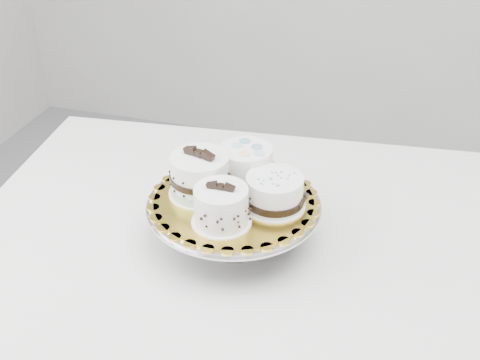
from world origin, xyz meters
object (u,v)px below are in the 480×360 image
(table, at_px, (267,261))
(cake_banded, at_px, (200,177))
(cake_stand, at_px, (234,213))
(cake_swirl, at_px, (221,207))
(cake_board, at_px, (234,200))
(cake_dots, at_px, (246,165))
(cake_ribbon, at_px, (275,192))

(table, relative_size, cake_banded, 9.51)
(cake_stand, bearing_deg, cake_swirl, -90.12)
(cake_board, distance_m, cake_dots, 0.08)
(cake_board, height_order, cake_banded, cake_banded)
(cake_swirl, bearing_deg, cake_banded, 130.22)
(cake_banded, distance_m, cake_ribbon, 0.14)
(table, xyz_separation_m, cake_banded, (-0.12, -0.04, 0.21))
(cake_board, relative_size, cake_swirl, 2.80)
(table, distance_m, cake_banded, 0.24)
(cake_swirl, distance_m, cake_dots, 0.14)
(cake_swirl, height_order, cake_dots, cake_swirl)
(cake_stand, bearing_deg, table, 36.91)
(cake_banded, height_order, cake_dots, cake_banded)
(cake_swirl, xyz_separation_m, cake_dots, (0.00, 0.14, 0.00))
(cake_dots, bearing_deg, cake_swirl, -88.00)
(cake_dots, relative_size, cake_ribbon, 1.00)
(cake_stand, distance_m, cake_board, 0.03)
(cake_stand, xyz_separation_m, cake_swirl, (-0.00, -0.07, 0.07))
(cake_dots, bearing_deg, cake_banded, -134.57)
(cake_dots, bearing_deg, cake_board, -90.09)
(cake_banded, bearing_deg, cake_stand, 12.80)
(cake_banded, xyz_separation_m, cake_dots, (0.07, 0.06, 0.00))
(table, height_order, cake_swirl, cake_swirl)
(cake_board, xyz_separation_m, cake_ribbon, (0.08, 0.00, 0.03))
(cake_ribbon, bearing_deg, cake_stand, -168.83)
(cake_swirl, height_order, cake_ribbon, cake_swirl)
(cake_ribbon, bearing_deg, table, 124.63)
(cake_stand, xyz_separation_m, cake_ribbon, (0.08, 0.00, 0.06))
(cake_stand, height_order, cake_banded, cake_banded)
(table, height_order, cake_ribbon, cake_ribbon)
(table, relative_size, cake_stand, 3.91)
(cake_board, bearing_deg, cake_stand, 0.00)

